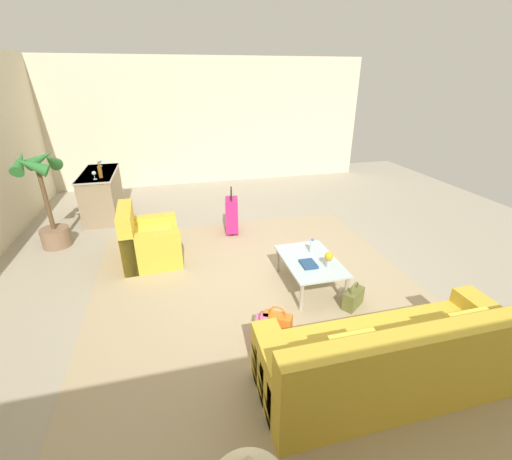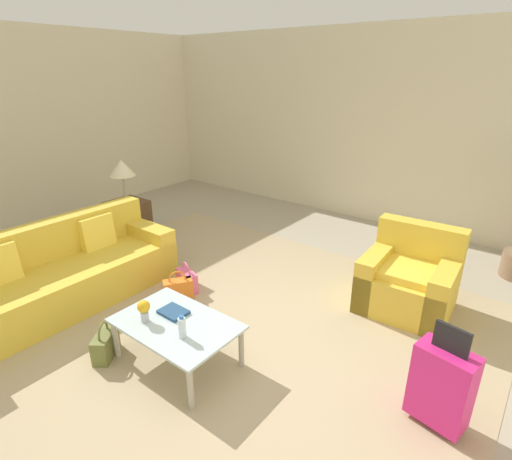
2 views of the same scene
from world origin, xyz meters
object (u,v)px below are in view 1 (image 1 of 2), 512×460
(coffee_table_book, at_px, (308,264))
(wine_glass_leftmost, at_px, (94,174))
(bar_console, at_px, (102,194))
(flower_vase, at_px, (329,258))
(wine_glass_left_of_centre, at_px, (100,161))
(potted_palm, at_px, (46,200))
(armchair, at_px, (147,243))
(couch, at_px, (397,365))
(coffee_table, at_px, (310,263))
(handbag_orange, at_px, (277,323))
(water_bottle, at_px, (312,246))
(wine_bottle_amber, at_px, (100,172))
(handbag_olive, at_px, (353,298))
(suitcase_magenta, at_px, (232,214))
(handbag_pink, at_px, (261,331))

(coffee_table_book, height_order, wine_glass_leftmost, wine_glass_leftmost)
(bar_console, bearing_deg, wine_glass_leftmost, -176.77)
(coffee_table_book, xyz_separation_m, flower_vase, (-0.10, -0.23, 0.11))
(wine_glass_left_of_centre, bearing_deg, potted_palm, 162.34)
(armchair, height_order, wine_glass_leftmost, wine_glass_leftmost)
(couch, distance_m, wine_glass_left_of_centre, 6.68)
(wine_glass_left_of_centre, distance_m, potted_palm, 1.91)
(coffee_table, bearing_deg, handbag_orange, 138.17)
(water_bottle, distance_m, wine_bottle_amber, 4.24)
(armchair, relative_size, handbag_olive, 2.67)
(handbag_orange, distance_m, handbag_olive, 1.09)
(wine_bottle_amber, relative_size, handbag_olive, 0.84)
(armchair, relative_size, water_bottle, 4.68)
(handbag_orange, bearing_deg, bar_console, 29.14)
(bar_console, bearing_deg, coffee_table, -138.47)
(coffee_table_book, bearing_deg, wine_bottle_amber, 42.68)
(handbag_orange, distance_m, potted_palm, 4.29)
(water_bottle, bearing_deg, wine_glass_leftmost, 48.69)
(flower_vase, xyz_separation_m, bar_console, (3.72, 3.25, -0.06))
(handbag_olive, bearing_deg, potted_palm, 55.67)
(wine_glass_left_of_centre, xyz_separation_m, wine_bottle_amber, (-0.94, -0.14, 0.01))
(handbag_orange, bearing_deg, coffee_table_book, -43.10)
(coffee_table, relative_size, flower_vase, 5.18)
(wine_glass_left_of_centre, height_order, potted_palm, potted_palm)
(armchair, bearing_deg, flower_vase, -123.18)
(water_bottle, relative_size, handbag_olive, 0.57)
(armchair, relative_size, bar_console, 0.63)
(couch, distance_m, handbag_olive, 1.26)
(armchair, xyz_separation_m, bar_console, (2.20, 0.93, 0.17))
(wine_glass_leftmost, bearing_deg, potted_palm, 141.38)
(coffee_table, distance_m, wine_bottle_amber, 4.33)
(bar_console, relative_size, suitcase_magenta, 1.77)
(suitcase_magenta, bearing_deg, handbag_orange, 179.84)
(couch, height_order, coffee_table, couch)
(suitcase_magenta, bearing_deg, potted_palm, 86.19)
(couch, height_order, wine_bottle_amber, wine_bottle_amber)
(bar_console, bearing_deg, flower_vase, -138.86)
(coffee_table_book, relative_size, wine_glass_leftmost, 1.59)
(bar_console, relative_size, handbag_olive, 4.20)
(suitcase_magenta, bearing_deg, bar_console, 57.99)
(handbag_olive, distance_m, handbag_pink, 1.31)
(water_bottle, height_order, potted_palm, potted_palm)
(couch, xyz_separation_m, wine_glass_left_of_centre, (5.81, 3.22, 0.71))
(couch, bearing_deg, wine_bottle_amber, 32.30)
(armchair, xyz_separation_m, flower_vase, (-1.52, -2.32, 0.23))
(wine_bottle_amber, bearing_deg, wine_glass_leftmost, 133.46)
(couch, relative_size, armchair, 2.56)
(coffee_table_book, relative_size, wine_bottle_amber, 0.82)
(coffee_table, xyz_separation_m, suitcase_magenta, (2.00, 0.70, -0.00))
(couch, xyz_separation_m, potted_palm, (3.99, 3.80, 0.53))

